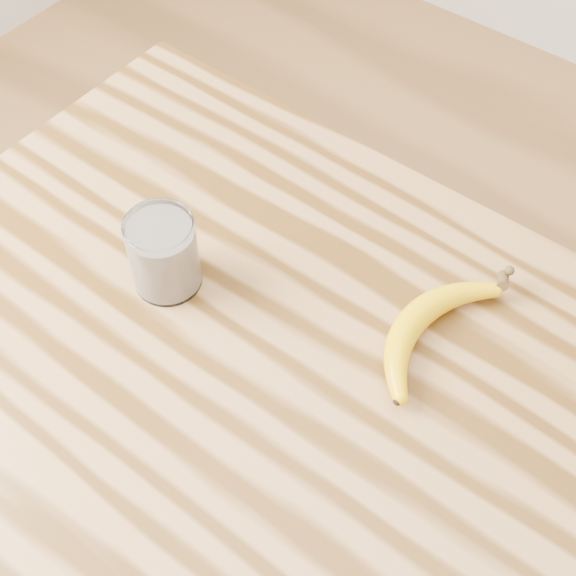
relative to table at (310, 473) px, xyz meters
The scene contains 4 objects.
room 0.58m from the table, ahead, with size 4.04×4.04×2.70m.
table is the anchor object (origin of this frame).
smoothie_glass 0.32m from the table, 168.99° to the left, with size 0.08×0.08×0.11m.
banana 0.23m from the table, 84.32° to the left, with size 0.11×0.29×0.04m, color #E6B004, non-canonical shape.
Camera 1 is at (0.23, -0.34, 1.69)m, focal length 50.00 mm.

